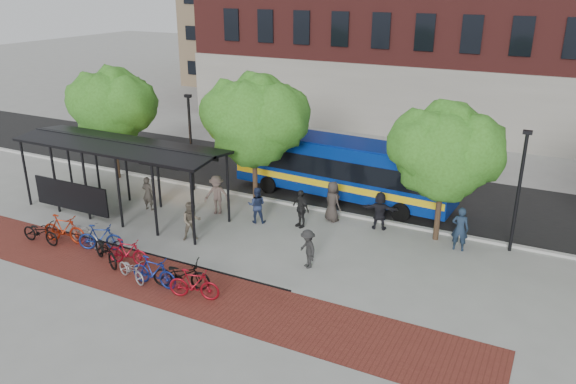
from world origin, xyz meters
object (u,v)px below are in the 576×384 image
at_px(bike_0, 40,232).
at_px(pedestrian_1, 148,193).
at_px(bike_4, 106,251).
at_px(pedestrian_4, 301,208).
at_px(bus_shelter, 118,153).
at_px(bus, 342,166).
at_px(pedestrian_6, 332,201).
at_px(pedestrian_8, 191,221).
at_px(lamp_post_left, 191,140).
at_px(bike_8, 181,274).
at_px(bike_7, 154,272).
at_px(tree_a, 112,104).
at_px(bike_5, 128,252).
at_px(pedestrian_3, 217,195).
at_px(bike_3, 100,238).
at_px(pedestrian_9, 308,249).
at_px(bike_1, 64,229).
at_px(bike_2, 84,233).
at_px(bike_9, 194,284).
at_px(lamp_post_right, 519,189).
at_px(pedestrian_5, 380,211).
at_px(tree_b, 256,117).
at_px(tree_c, 447,149).
at_px(pedestrian_2, 257,205).
at_px(bike_6, 131,270).
at_px(pedestrian_7, 460,229).

height_order(bike_0, pedestrian_1, pedestrian_1).
relative_size(bike_4, pedestrian_4, 1.18).
bearing_deg(bus_shelter, bus, 36.65).
relative_size(pedestrian_6, pedestrian_8, 1.11).
xyz_separation_m(lamp_post_left, bike_8, (5.71, -8.61, -2.18)).
relative_size(bike_7, pedestrian_8, 1.13).
bearing_deg(pedestrian_8, pedestrian_4, 2.18).
height_order(tree_a, bike_5, tree_a).
bearing_deg(pedestrian_3, tree_a, 150.49).
height_order(bus_shelter, bike_3, bus_shelter).
bearing_deg(pedestrian_9, bike_1, -126.35).
bearing_deg(pedestrian_8, bus, 21.19).
xyz_separation_m(bike_2, bike_9, (6.68, -1.45, 0.04)).
distance_m(lamp_post_right, bike_3, 17.11).
xyz_separation_m(bus_shelter, pedestrian_5, (11.59, 3.71, -2.12)).
height_order(lamp_post_right, pedestrian_8, lamp_post_right).
relative_size(tree_b, pedestrian_1, 3.84).
relative_size(bus_shelter, tree_c, 1.79).
xyz_separation_m(pedestrian_2, pedestrian_5, (5.28, 1.84, 0.02)).
bearing_deg(pedestrian_9, pedestrian_6, 139.85).
xyz_separation_m(tree_b, bike_6, (-0.40, -8.75, -4.02)).
bearing_deg(bike_4, pedestrian_9, -41.14).
bearing_deg(bike_4, lamp_post_right, -34.93).
bearing_deg(pedestrian_9, bike_3, -124.16).
distance_m(tree_a, bike_9, 14.87).
height_order(bus_shelter, pedestrian_3, bus_shelter).
xyz_separation_m(pedestrian_6, pedestrian_9, (0.90, -4.64, -0.17)).
relative_size(bike_3, bike_7, 0.97).
distance_m(tree_b, bike_3, 8.95).
distance_m(bike_8, pedestrian_7, 11.38).
bearing_deg(bus, pedestrian_8, -113.70).
bearing_deg(bike_1, bike_8, -106.46).
bearing_deg(bike_2, pedestrian_5, -44.67).
height_order(lamp_post_left, bike_4, lamp_post_left).
bearing_deg(tree_b, bike_6, -92.61).
bearing_deg(pedestrian_2, bus, -138.60).
xyz_separation_m(pedestrian_3, pedestrian_9, (6.14, -2.93, -0.16)).
distance_m(bike_1, bike_5, 3.77).
bearing_deg(pedestrian_8, tree_b, 43.26).
xyz_separation_m(bus_shelter, pedestrian_1, (0.85, 0.80, -2.16)).
bearing_deg(tree_a, bike_4, -50.23).
bearing_deg(pedestrian_6, bus, -47.57).
bearing_deg(pedestrian_8, tree_c, -14.03).
bearing_deg(lamp_post_left, bike_0, -103.09).
height_order(tree_b, bike_9, tree_b).
distance_m(bike_1, bike_9, 7.69).
bearing_deg(lamp_post_right, bike_1, -155.45).
bearing_deg(bike_9, pedestrian_1, 36.38).
height_order(bike_3, bike_6, bike_3).
distance_m(lamp_post_left, bike_3, 7.98).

